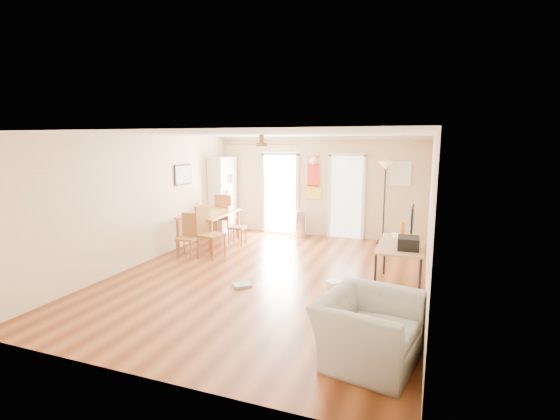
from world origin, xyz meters
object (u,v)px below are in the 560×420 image
at_px(dining_chair_near, 187,236).
at_px(dining_chair_right_a, 237,225).
at_px(computer_desk, 400,266).
at_px(bookshelf, 223,195).
at_px(dining_table, 210,229).
at_px(dining_chair_right_b, 211,232).
at_px(trash_can, 301,224).
at_px(dining_chair_far, 227,215).
at_px(torchiere_lamp, 384,203).
at_px(armchair, 368,329).
at_px(printer, 408,243).
at_px(wastebasket_a, 333,289).

bearing_deg(dining_chair_near, dining_chair_right_a, 64.39).
bearing_deg(computer_desk, bookshelf, 149.90).
xyz_separation_m(dining_table, dining_chair_right_b, (0.55, -0.90, 0.16)).
distance_m(dining_table, trash_can, 2.40).
xyz_separation_m(bookshelf, dining_chair_far, (0.31, -0.40, -0.47)).
distance_m(bookshelf, torchiere_lamp, 4.26).
xyz_separation_m(bookshelf, armchair, (4.67, -5.29, -0.65)).
xyz_separation_m(dining_chair_right_a, torchiere_lamp, (3.33, 1.22, 0.54)).
distance_m(dining_chair_near, printer, 4.64).
bearing_deg(wastebasket_a, dining_chair_near, 161.29).
bearing_deg(bookshelf, dining_chair_right_a, -66.64).
height_order(dining_chair_right_b, wastebasket_a, dining_chair_right_b).
height_order(bookshelf, dining_chair_right_b, bookshelf).
distance_m(bookshelf, dining_chair_far, 0.69).
height_order(bookshelf, dining_chair_far, bookshelf).
distance_m(dining_chair_right_b, armchair, 4.81).
height_order(bookshelf, torchiere_lamp, bookshelf).
height_order(dining_chair_right_a, dining_chair_near, dining_chair_near).
bearing_deg(wastebasket_a, dining_chair_right_b, 156.06).
bearing_deg(dining_chair_right_a, dining_table, 118.87).
height_order(dining_chair_near, torchiere_lamp, torchiere_lamp).
height_order(dining_table, torchiere_lamp, torchiere_lamp).
bearing_deg(dining_chair_far, dining_chair_near, 87.69).
bearing_deg(trash_can, printer, -49.91).
xyz_separation_m(trash_can, armchair, (2.52, -5.51, 0.04)).
height_order(dining_table, dining_chair_right_b, dining_chair_right_b).
bearing_deg(printer, dining_chair_right_b, 164.70).
bearing_deg(dining_chair_far, dining_chair_right_a, 129.74).
xyz_separation_m(dining_chair_near, armchair, (4.27, -2.87, -0.09)).
xyz_separation_m(dining_chair_right_a, wastebasket_a, (2.97, -2.58, -0.32)).
bearing_deg(bookshelf, wastebasket_a, -61.62).
relative_size(dining_chair_right_a, printer, 2.44).
bearing_deg(armchair, dining_chair_near, 67.41).
relative_size(dining_chair_right_a, computer_desk, 0.63).
height_order(trash_can, computer_desk, computer_desk).
xyz_separation_m(trash_can, printer, (2.82, -3.35, 0.55)).
distance_m(dining_chair_right_b, dining_chair_far, 1.98).
height_order(dining_chair_near, printer, printer).
distance_m(dining_chair_far, wastebasket_a, 4.82).
bearing_deg(wastebasket_a, torchiere_lamp, 84.56).
height_order(dining_table, armchair, dining_table).
height_order(dining_chair_right_b, dining_chair_near, dining_chair_right_b).
distance_m(torchiere_lamp, printer, 3.41).
relative_size(bookshelf, dining_table, 1.29).
bearing_deg(printer, computer_desk, 107.22).
height_order(torchiere_lamp, printer, torchiere_lamp).
bearing_deg(torchiere_lamp, wastebasket_a, -95.44).
xyz_separation_m(dining_table, armchair, (4.30, -3.91, -0.02)).
bearing_deg(dining_chair_near, trash_can, 51.14).
distance_m(dining_table, torchiere_lamp, 4.24).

